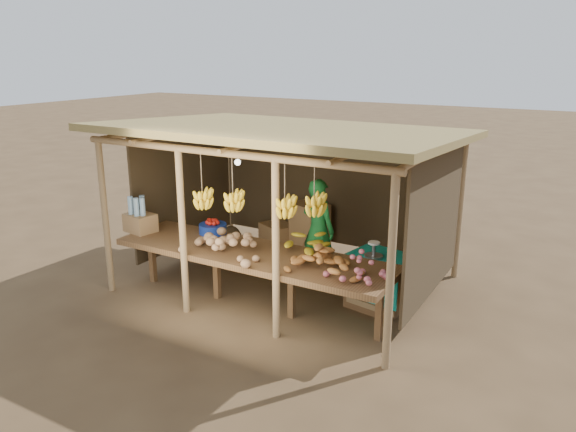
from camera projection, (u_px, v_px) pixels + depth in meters
The scene contains 13 objects.
ground at pixel (288, 283), 8.42m from camera, with size 60.00×60.00×0.00m, color brown.
stall_structure at pixel (291, 157), 7.86m from camera, with size 4.70×3.50×2.43m.
counter at pixel (252, 256), 7.43m from camera, with size 3.90×1.05×0.80m.
potato_heap at pixel (226, 240), 7.30m from camera, with size 1.06×0.64×0.37m, color #9C7450, non-canonical shape.
sweet_potato_heap at pixel (325, 257), 6.71m from camera, with size 0.95×0.57×0.36m, color #AF6B2D, non-canonical shape.
onion_heap at pixel (359, 267), 6.42m from camera, with size 0.74×0.45×0.35m, color #CD636C, non-canonical shape.
banana_pile at pixel (306, 236), 7.47m from camera, with size 0.67×0.40×0.35m, color gold, non-canonical shape.
tomato_basin at pixel (213, 228), 8.14m from camera, with size 0.40×0.40×0.21m.
bottle_box at pixel (140, 218), 8.19m from camera, with size 0.47×0.40×0.53m.
vendor at pixel (318, 229), 8.41m from camera, with size 0.57×0.37×1.55m, color #18702B.
tarp_crate at pixel (379, 280), 7.53m from camera, with size 0.93×0.84×0.97m.
carton_stack at pixel (299, 232), 9.52m from camera, with size 1.31×0.64×0.90m.
burlap_sacks at pixel (223, 236), 9.81m from camera, with size 0.75×0.39×0.53m.
Camera 1 is at (3.89, -6.76, 3.34)m, focal length 35.00 mm.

